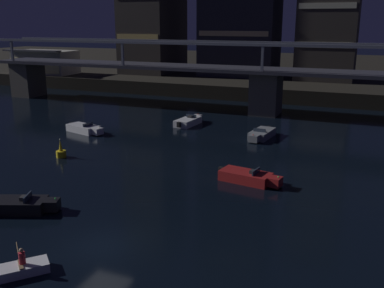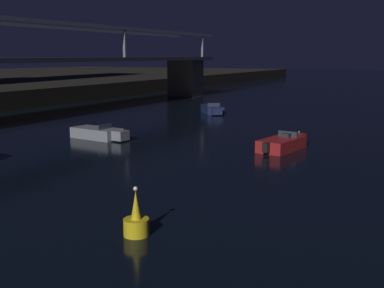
{
  "view_description": "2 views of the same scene",
  "coord_description": "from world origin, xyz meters",
  "px_view_note": "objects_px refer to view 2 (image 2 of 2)",
  "views": [
    {
      "loc": [
        12.91,
        -18.51,
        11.98
      ],
      "look_at": [
        -0.76,
        15.05,
        1.93
      ],
      "focal_mm": 41.42,
      "sensor_mm": 36.0,
      "label": 1
    },
    {
      "loc": [
        -25.97,
        3.72,
        6.15
      ],
      "look_at": [
        -0.84,
        16.82,
        0.96
      ],
      "focal_mm": 45.1,
      "sensor_mm": 36.0,
      "label": 2
    }
  ],
  "objects_px": {
    "speedboat_near_left": "(283,143)",
    "speedboat_mid_center": "(99,133)",
    "speedboat_near_center": "(212,109)",
    "channel_buoy": "(136,222)"
  },
  "relations": [
    {
      "from": "speedboat_near_center",
      "to": "channel_buoy",
      "type": "distance_m",
      "value": 36.63
    },
    {
      "from": "speedboat_near_left",
      "to": "speedboat_mid_center",
      "type": "relative_size",
      "value": 1.0
    },
    {
      "from": "speedboat_near_left",
      "to": "speedboat_near_center",
      "type": "distance_m",
      "value": 21.13
    },
    {
      "from": "speedboat_near_center",
      "to": "channel_buoy",
      "type": "height_order",
      "value": "channel_buoy"
    },
    {
      "from": "speedboat_near_left",
      "to": "speedboat_mid_center",
      "type": "xyz_separation_m",
      "value": [
        -2.24,
        13.59,
        0.0
      ]
    },
    {
      "from": "channel_buoy",
      "to": "speedboat_near_center",
      "type": "bearing_deg",
      "value": 21.01
    },
    {
      "from": "speedboat_near_center",
      "to": "speedboat_mid_center",
      "type": "xyz_separation_m",
      "value": [
        -18.89,
        0.58,
        0.0
      ]
    },
    {
      "from": "speedboat_near_center",
      "to": "speedboat_mid_center",
      "type": "distance_m",
      "value": 18.9
    },
    {
      "from": "speedboat_near_center",
      "to": "speedboat_mid_center",
      "type": "bearing_deg",
      "value": 178.24
    },
    {
      "from": "speedboat_near_center",
      "to": "speedboat_mid_center",
      "type": "relative_size",
      "value": 0.89
    }
  ]
}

